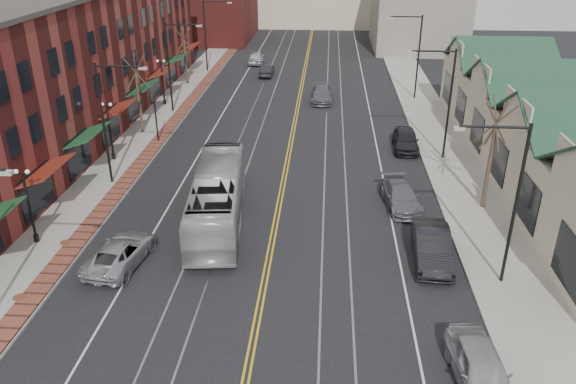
# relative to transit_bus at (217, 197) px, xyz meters

# --- Properties ---
(ground) EXTENTS (160.00, 160.00, 0.00)m
(ground) POSITION_rel_transit_bus_xyz_m (3.35, -11.22, -1.59)
(ground) COLOR black
(ground) RESTS_ON ground
(sidewalk_left) EXTENTS (4.00, 120.00, 0.15)m
(sidewalk_left) POSITION_rel_transit_bus_xyz_m (-8.65, 8.78, -1.51)
(sidewalk_left) COLOR gray
(sidewalk_left) RESTS_ON ground
(sidewalk_right) EXTENTS (4.00, 120.00, 0.15)m
(sidewalk_right) POSITION_rel_transit_bus_xyz_m (15.35, 8.78, -1.51)
(sidewalk_right) COLOR gray
(sidewalk_right) RESTS_ON ground
(building_left) EXTENTS (10.00, 50.00, 11.00)m
(building_left) POSITION_rel_transit_bus_xyz_m (-15.65, 15.78, 3.91)
(building_left) COLOR maroon
(building_left) RESTS_ON ground
(building_right) EXTENTS (8.00, 36.00, 4.60)m
(building_right) POSITION_rel_transit_bus_xyz_m (21.35, 8.78, 0.71)
(building_right) COLOR #BCAD90
(building_right) RESTS_ON ground
(backdrop_right) EXTENTS (12.00, 16.00, 11.00)m
(backdrop_right) POSITION_rel_transit_bus_xyz_m (18.35, 53.78, 3.91)
(backdrop_right) COLOR slate
(backdrop_right) RESTS_ON ground
(streetlight_l_1) EXTENTS (3.33, 0.25, 8.00)m
(streetlight_l_1) POSITION_rel_transit_bus_xyz_m (-7.70, 4.78, 3.44)
(streetlight_l_1) COLOR black
(streetlight_l_1) RESTS_ON sidewalk_left
(streetlight_l_2) EXTENTS (3.33, 0.25, 8.00)m
(streetlight_l_2) POSITION_rel_transit_bus_xyz_m (-7.70, 20.78, 3.44)
(streetlight_l_2) COLOR black
(streetlight_l_2) RESTS_ON sidewalk_left
(streetlight_l_3) EXTENTS (3.33, 0.25, 8.00)m
(streetlight_l_3) POSITION_rel_transit_bus_xyz_m (-7.70, 36.78, 3.44)
(streetlight_l_3) COLOR black
(streetlight_l_3) RESTS_ON sidewalk_left
(streetlight_r_0) EXTENTS (3.33, 0.25, 8.00)m
(streetlight_r_0) POSITION_rel_transit_bus_xyz_m (14.39, -5.22, 3.44)
(streetlight_r_0) COLOR black
(streetlight_r_0) RESTS_ON sidewalk_right
(streetlight_r_1) EXTENTS (3.33, 0.25, 8.00)m
(streetlight_r_1) POSITION_rel_transit_bus_xyz_m (14.39, 10.78, 3.44)
(streetlight_r_1) COLOR black
(streetlight_r_1) RESTS_ON sidewalk_right
(streetlight_r_2) EXTENTS (3.33, 0.25, 8.00)m
(streetlight_r_2) POSITION_rel_transit_bus_xyz_m (14.39, 26.78, 3.44)
(streetlight_r_2) COLOR black
(streetlight_r_2) RESTS_ON sidewalk_right
(lamppost_l_1) EXTENTS (0.84, 0.28, 4.27)m
(lamppost_l_1) POSITION_rel_transit_bus_xyz_m (-9.45, -3.22, 0.62)
(lamppost_l_1) COLOR black
(lamppost_l_1) RESTS_ON sidewalk_left
(lamppost_l_2) EXTENTS (0.84, 0.28, 4.27)m
(lamppost_l_2) POSITION_rel_transit_bus_xyz_m (-9.45, 8.78, 0.62)
(lamppost_l_2) COLOR black
(lamppost_l_2) RESTS_ON sidewalk_left
(lamppost_l_3) EXTENTS (0.84, 0.28, 4.27)m
(lamppost_l_3) POSITION_rel_transit_bus_xyz_m (-9.45, 22.78, 0.62)
(lamppost_l_3) COLOR black
(lamppost_l_3) RESTS_ON sidewalk_left
(tree_left_near) EXTENTS (1.78, 1.37, 6.48)m
(tree_left_near) POSITION_rel_transit_bus_xyz_m (-9.15, 14.78, 1.93)
(tree_left_near) COLOR #382B21
(tree_left_near) RESTS_ON sidewalk_left
(tree_left_far) EXTENTS (1.66, 1.28, 6.02)m
(tree_left_far) POSITION_rel_transit_bus_xyz_m (-9.15, 30.78, 1.69)
(tree_left_far) COLOR #382B21
(tree_left_far) RESTS_ON sidewalk_left
(tree_right_mid) EXTENTS (1.90, 1.46, 6.93)m
(tree_right_mid) POSITION_rel_transit_bus_xyz_m (15.85, 2.78, 2.16)
(tree_right_mid) COLOR #382B21
(tree_right_mid) RESTS_ON sidewalk_right
(manhole_mid) EXTENTS (0.60, 0.60, 0.02)m
(manhole_mid) POSITION_rel_transit_bus_xyz_m (-7.85, -8.22, -1.43)
(manhole_mid) COLOR #592D19
(manhole_mid) RESTS_ON sidewalk_left
(manhole_far) EXTENTS (0.60, 0.60, 0.02)m
(manhole_far) POSITION_rel_transit_bus_xyz_m (-7.85, -3.22, -1.43)
(manhole_far) COLOR #592D19
(manhole_far) RESTS_ON sidewalk_left
(traffic_signal) EXTENTS (0.18, 0.15, 3.80)m
(traffic_signal) POSITION_rel_transit_bus_xyz_m (-7.25, 12.78, 0.76)
(traffic_signal) COLOR black
(traffic_signal) RESTS_ON sidewalk_left
(transit_bus) EXTENTS (3.81, 11.60, 3.17)m
(transit_bus) POSITION_rel_transit_bus_xyz_m (0.00, 0.00, 0.00)
(transit_bus) COLOR #B3B4B5
(transit_bus) RESTS_ON ground
(parked_suv) EXTENTS (2.92, 5.21, 1.37)m
(parked_suv) POSITION_rel_transit_bus_xyz_m (-4.15, -4.87, -0.90)
(parked_suv) COLOR #A6A8AD
(parked_suv) RESTS_ON ground
(parked_car_a) EXTENTS (2.21, 4.78, 1.59)m
(parked_car_a) POSITION_rel_transit_bus_xyz_m (12.17, -12.16, -0.79)
(parked_car_a) COLOR #A0A1A6
(parked_car_a) RESTS_ON ground
(parked_car_b) EXTENTS (2.03, 5.16, 1.67)m
(parked_car_b) POSITION_rel_transit_bus_xyz_m (11.75, -3.39, -0.75)
(parked_car_b) COLOR black
(parked_car_b) RESTS_ON ground
(parked_car_c) EXTENTS (2.52, 4.95, 1.38)m
(parked_car_c) POSITION_rel_transit_bus_xyz_m (10.85, 2.76, -0.90)
(parked_car_c) COLOR slate
(parked_car_c) RESTS_ON ground
(parked_car_d) EXTENTS (2.04, 4.69, 1.57)m
(parked_car_d) POSITION_rel_transit_bus_xyz_m (12.29, 12.69, -0.80)
(parked_car_d) COLOR black
(parked_car_d) RESTS_ON ground
(distant_car_left) EXTENTS (1.48, 3.95, 1.29)m
(distant_car_left) POSITION_rel_transit_bus_xyz_m (-0.87, 35.14, -0.94)
(distant_car_left) COLOR black
(distant_car_left) RESTS_ON ground
(distant_car_right) EXTENTS (2.03, 4.97, 1.44)m
(distant_car_right) POSITION_rel_transit_bus_xyz_m (5.61, 25.33, -0.87)
(distant_car_right) COLOR #5C5B62
(distant_car_right) RESTS_ON ground
(distant_car_far) EXTENTS (1.84, 4.48, 1.52)m
(distant_car_far) POSITION_rel_transit_bus_xyz_m (-2.82, 41.40, -0.83)
(distant_car_far) COLOR silver
(distant_car_far) RESTS_ON ground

